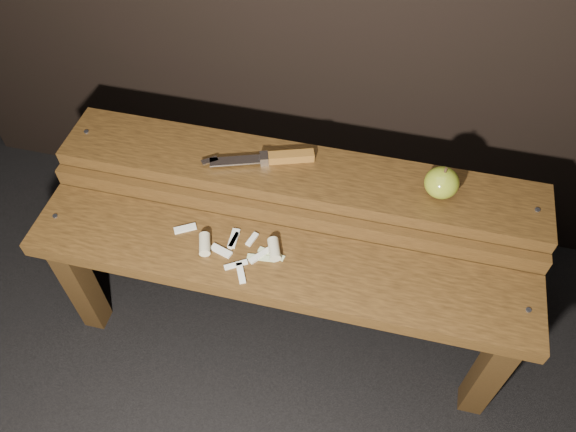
% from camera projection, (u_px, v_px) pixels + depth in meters
% --- Properties ---
extents(ground, '(60.00, 60.00, 0.00)m').
position_uv_depth(ground, '(283.00, 327.00, 1.65)').
color(ground, black).
extents(bench_front_tier, '(1.20, 0.20, 0.42)m').
position_uv_depth(bench_front_tier, '(276.00, 280.00, 1.34)').
color(bench_front_tier, '#33200C').
rests_on(bench_front_tier, ground).
extents(bench_rear_tier, '(1.20, 0.21, 0.50)m').
position_uv_depth(bench_rear_tier, '(298.00, 193.00, 1.43)').
color(bench_rear_tier, '#33200C').
rests_on(bench_rear_tier, ground).
extents(apple, '(0.08, 0.08, 0.08)m').
position_uv_depth(apple, '(442.00, 183.00, 1.29)').
color(apple, olive).
rests_on(apple, bench_rear_tier).
extents(knife, '(0.27, 0.11, 0.02)m').
position_uv_depth(knife, '(277.00, 158.00, 1.37)').
color(knife, brown).
rests_on(knife, bench_rear_tier).
extents(apple_scraps, '(0.28, 0.14, 0.03)m').
position_uv_depth(apple_scraps, '(238.00, 248.00, 1.30)').
color(apple_scraps, beige).
rests_on(apple_scraps, bench_front_tier).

